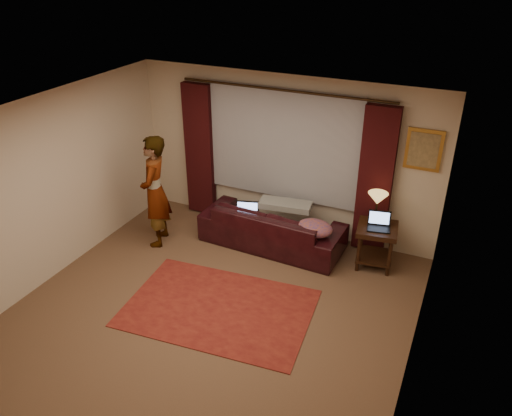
{
  "coord_description": "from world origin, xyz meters",
  "views": [
    {
      "loc": [
        2.68,
        -4.45,
        4.29
      ],
      "look_at": [
        0.1,
        1.2,
        1.0
      ],
      "focal_mm": 35.0,
      "sensor_mm": 36.0,
      "label": 1
    }
  ],
  "objects_px": {
    "person": "(155,192)",
    "tiffany_lamp": "(377,208)",
    "sofa": "(272,220)",
    "laptop_table": "(379,222)",
    "laptop_sofa": "(246,213)",
    "end_table": "(375,246)"
  },
  "relations": [
    {
      "from": "laptop_sofa",
      "to": "person",
      "type": "distance_m",
      "value": 1.46
    },
    {
      "from": "laptop_table",
      "to": "laptop_sofa",
      "type": "bearing_deg",
      "value": 175.46
    },
    {
      "from": "laptop_sofa",
      "to": "tiffany_lamp",
      "type": "distance_m",
      "value": 1.97
    },
    {
      "from": "tiffany_lamp",
      "to": "person",
      "type": "xyz_separation_m",
      "value": [
        -3.24,
        -0.91,
        0.01
      ]
    },
    {
      "from": "person",
      "to": "end_table",
      "type": "bearing_deg",
      "value": 82.67
    },
    {
      "from": "end_table",
      "to": "person",
      "type": "distance_m",
      "value": 3.45
    },
    {
      "from": "laptop_table",
      "to": "tiffany_lamp",
      "type": "bearing_deg",
      "value": 104.86
    },
    {
      "from": "laptop_sofa",
      "to": "laptop_table",
      "type": "height_order",
      "value": "laptop_table"
    },
    {
      "from": "end_table",
      "to": "tiffany_lamp",
      "type": "distance_m",
      "value": 0.59
    },
    {
      "from": "laptop_sofa",
      "to": "end_table",
      "type": "bearing_deg",
      "value": -8.54
    },
    {
      "from": "end_table",
      "to": "tiffany_lamp",
      "type": "xyz_separation_m",
      "value": [
        -0.08,
        0.14,
        0.56
      ]
    },
    {
      "from": "sofa",
      "to": "person",
      "type": "height_order",
      "value": "person"
    },
    {
      "from": "sofa",
      "to": "laptop_sofa",
      "type": "bearing_deg",
      "value": 31.78
    },
    {
      "from": "person",
      "to": "tiffany_lamp",
      "type": "bearing_deg",
      "value": 85.26
    },
    {
      "from": "sofa",
      "to": "laptop_sofa",
      "type": "distance_m",
      "value": 0.43
    },
    {
      "from": "tiffany_lamp",
      "to": "person",
      "type": "height_order",
      "value": "person"
    },
    {
      "from": "laptop_sofa",
      "to": "person",
      "type": "relative_size",
      "value": 0.22
    },
    {
      "from": "sofa",
      "to": "end_table",
      "type": "bearing_deg",
      "value": -174.2
    },
    {
      "from": "sofa",
      "to": "laptop_table",
      "type": "bearing_deg",
      "value": -176.23
    },
    {
      "from": "laptop_table",
      "to": "person",
      "type": "xyz_separation_m",
      "value": [
        -3.34,
        -0.72,
        0.12
      ]
    },
    {
      "from": "end_table",
      "to": "tiffany_lamp",
      "type": "relative_size",
      "value": 1.41
    },
    {
      "from": "laptop_sofa",
      "to": "person",
      "type": "height_order",
      "value": "person"
    }
  ]
}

